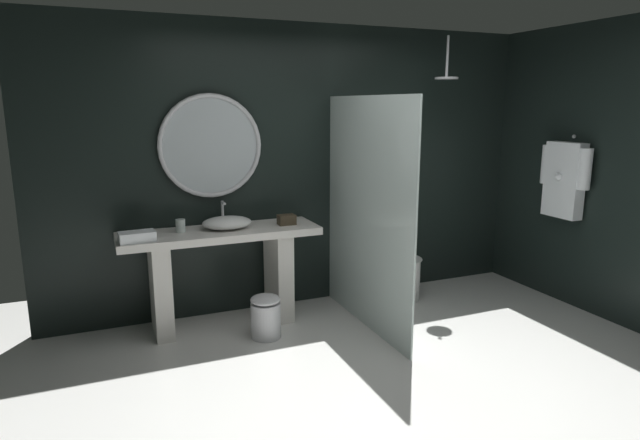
% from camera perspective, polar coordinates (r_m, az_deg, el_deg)
% --- Properties ---
extents(ground_plane, '(5.76, 5.76, 0.00)m').
position_cam_1_polar(ground_plane, '(3.85, 8.95, -17.31)').
color(ground_plane, silver).
extents(back_wall_panel, '(4.80, 0.10, 2.60)m').
position_cam_1_polar(back_wall_panel, '(5.10, -1.83, 5.57)').
color(back_wall_panel, black).
rests_on(back_wall_panel, ground_plane).
extents(side_wall_right, '(0.10, 2.47, 2.60)m').
position_cam_1_polar(side_wall_right, '(5.52, 26.38, 4.82)').
color(side_wall_right, black).
rests_on(side_wall_right, ground_plane).
extents(vanity_counter, '(1.67, 0.51, 0.85)m').
position_cam_1_polar(vanity_counter, '(4.70, -10.39, -4.64)').
color(vanity_counter, silver).
rests_on(vanity_counter, ground_plane).
extents(vessel_sink, '(0.42, 0.34, 0.21)m').
position_cam_1_polar(vessel_sink, '(4.65, -9.82, -0.26)').
color(vessel_sink, white).
rests_on(vessel_sink, vanity_counter).
extents(tumbler_cup, '(0.08, 0.08, 0.11)m').
position_cam_1_polar(tumbler_cup, '(4.60, -14.54, -0.59)').
color(tumbler_cup, silver).
rests_on(tumbler_cup, vanity_counter).
extents(tissue_box, '(0.15, 0.10, 0.09)m').
position_cam_1_polar(tissue_box, '(4.74, -3.55, 0.03)').
color(tissue_box, '#3D3323').
rests_on(tissue_box, vanity_counter).
extents(round_wall_mirror, '(0.89, 0.04, 0.89)m').
position_cam_1_polar(round_wall_mirror, '(4.75, -11.48, 7.67)').
color(round_wall_mirror, silver).
extents(shower_glass_panel, '(0.02, 1.51, 1.96)m').
position_cam_1_polar(shower_glass_panel, '(4.53, 4.99, 0.56)').
color(shower_glass_panel, silver).
rests_on(shower_glass_panel, ground_plane).
extents(rain_shower_head, '(0.22, 0.22, 0.39)m').
position_cam_1_polar(rain_shower_head, '(5.30, 13.25, 14.78)').
color(rain_shower_head, silver).
extents(hanging_bathrobe, '(0.20, 0.55, 0.77)m').
position_cam_1_polar(hanging_bathrobe, '(5.50, 24.45, 4.17)').
color(hanging_bathrobe, silver).
extents(toilet, '(0.40, 0.57, 0.55)m').
position_cam_1_polar(toilet, '(5.42, 8.16, -5.50)').
color(toilet, white).
rests_on(toilet, ground_plane).
extents(waste_bin, '(0.25, 0.25, 0.36)m').
position_cam_1_polar(waste_bin, '(4.51, -5.76, -10.07)').
color(waste_bin, silver).
rests_on(waste_bin, ground_plane).
extents(folded_hand_towel, '(0.28, 0.17, 0.08)m').
position_cam_1_polar(folded_hand_towel, '(4.37, -18.79, -1.69)').
color(folded_hand_towel, white).
rests_on(folded_hand_towel, vanity_counter).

